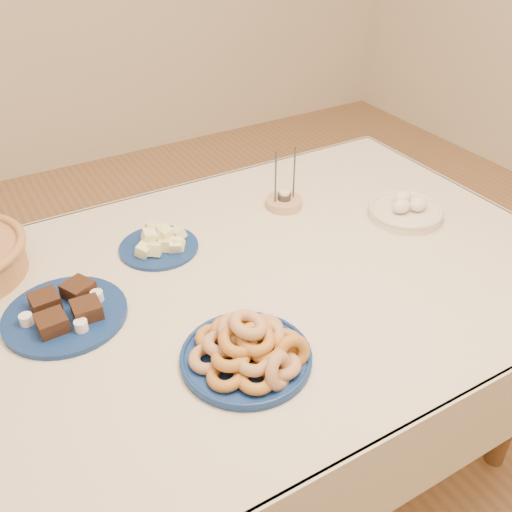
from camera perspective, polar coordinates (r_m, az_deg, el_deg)
name	(u,v)px	position (r m, az deg, el deg)	size (l,w,h in m)	color
ground	(248,461)	(1.98, -0.78, -19.85)	(5.00, 5.00, 0.00)	#966C47
dining_table	(246,311)	(1.51, -0.97, -5.51)	(1.71, 1.11, 0.75)	brown
donut_platter	(248,349)	(1.20, -0.77, -9.31)	(0.36, 0.36, 0.13)	navy
melon_plate	(160,243)	(1.56, -9.57, 1.27)	(0.25, 0.25, 0.07)	navy
brownie_plate	(66,312)	(1.39, -18.51, -5.32)	(0.34, 0.34, 0.05)	navy
candle_holder	(284,201)	(1.74, 2.83, 5.48)	(0.11, 0.11, 0.19)	tan
egg_bowl	(406,210)	(1.74, 14.73, 4.43)	(0.24, 0.24, 0.07)	beige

